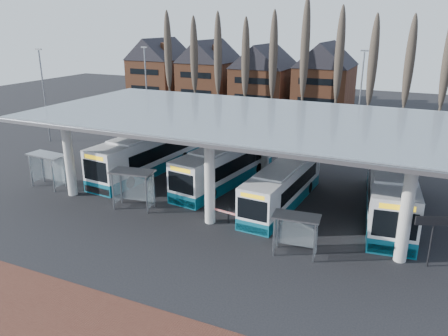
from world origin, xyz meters
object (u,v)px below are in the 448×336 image
at_px(bus_1, 226,165).
at_px(shelter_1, 134,180).
at_px(shelter_0, 48,163).
at_px(bus_0, 149,153).
at_px(bus_3, 390,189).
at_px(bus_2, 283,186).
at_px(shelter_2, 296,225).

distance_m(bus_1, shelter_1, 8.44).
bearing_deg(shelter_0, bus_0, 54.24).
bearing_deg(shelter_0, bus_1, 31.41).
xyz_separation_m(bus_1, bus_3, (12.93, -0.70, 0.12)).
height_order(bus_0, bus_2, bus_0).
relative_size(bus_2, bus_3, 0.84).
distance_m(bus_0, bus_2, 13.37).
bearing_deg(bus_2, bus_0, 174.04).
bearing_deg(shelter_2, bus_0, 145.11).
bearing_deg(bus_2, shelter_1, -148.95).
distance_m(bus_0, shelter_2, 18.37).
height_order(bus_0, shelter_0, bus_0).
distance_m(shelter_1, shelter_2, 12.59).
height_order(shelter_0, shelter_1, shelter_1).
xyz_separation_m(bus_1, bus_2, (5.71, -2.42, -0.15)).
xyz_separation_m(bus_2, bus_3, (7.22, 1.71, 0.27)).
bearing_deg(shelter_2, bus_3, 56.95).
relative_size(bus_1, shelter_0, 4.00).
xyz_separation_m(bus_1, shelter_1, (-3.90, -7.47, 0.48)).
relative_size(bus_3, shelter_2, 4.77).
bearing_deg(bus_3, shelter_2, -124.06).
bearing_deg(bus_2, shelter_0, -163.46).
height_order(bus_2, shelter_2, bus_2).
bearing_deg(shelter_0, shelter_2, -2.83).
bearing_deg(shelter_2, shelter_0, 167.73).
xyz_separation_m(bus_0, shelter_0, (-5.34, -6.51, 0.34)).
height_order(bus_1, bus_2, bus_1).
distance_m(bus_1, shelter_2, 12.56).
distance_m(bus_1, shelter_0, 14.51).
bearing_deg(shelter_2, bus_1, 127.20).
distance_m(shelter_0, shelter_2, 21.54).
relative_size(shelter_1, shelter_2, 1.18).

